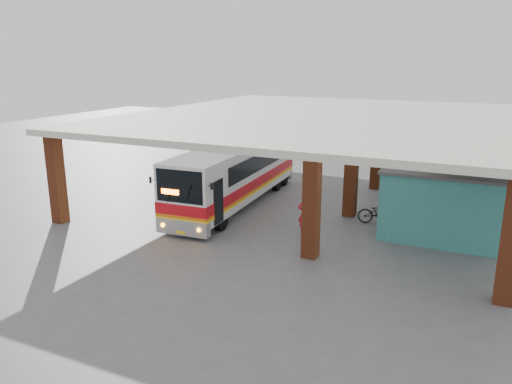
{
  "coord_description": "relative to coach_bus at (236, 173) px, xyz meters",
  "views": [
    {
      "loc": [
        9.03,
        -20.88,
        7.79
      ],
      "look_at": [
        -0.83,
        0.0,
        1.53
      ],
      "focal_mm": 35.0,
      "sensor_mm": 36.0,
      "label": 1
    }
  ],
  "objects": [
    {
      "name": "shop_building",
      "position": [
        10.64,
        1.62,
        -0.19
      ],
      "size": [
        5.2,
        8.2,
        3.11
      ],
      "color": "#2D7071",
      "rests_on": "ground"
    },
    {
      "name": "motorcycle",
      "position": [
        7.85,
        -0.08,
        -1.19
      ],
      "size": [
        2.26,
        1.14,
        1.13
      ],
      "primitive_type": "imported",
      "rotation": [
        0.0,
        0.0,
        1.76
      ],
      "color": "black",
      "rests_on": "ground"
    },
    {
      "name": "canopy_roof",
      "position": [
        3.65,
        4.12,
        2.74
      ],
      "size": [
        21.0,
        23.0,
        0.3
      ],
      "primitive_type": "cube",
      "color": "beige",
      "rests_on": "brick_columns"
    },
    {
      "name": "red_chair",
      "position": [
        8.23,
        6.0,
        -1.42
      ],
      "size": [
        0.5,
        0.5,
        0.74
      ],
      "rotation": [
        0.0,
        0.0,
        0.36
      ],
      "color": "red",
      "rests_on": "ground"
    },
    {
      "name": "pedestrian",
      "position": [
        5.03,
        -2.9,
        -0.82
      ],
      "size": [
        0.76,
        0.57,
        1.87
      ],
      "primitive_type": "imported",
      "rotation": [
        0.0,
        0.0,
        3.34
      ],
      "color": "red",
      "rests_on": "ground"
    },
    {
      "name": "ground",
      "position": [
        3.15,
        -2.38,
        -1.76
      ],
      "size": [
        90.0,
        90.0,
        0.0
      ],
      "primitive_type": "plane",
      "color": "#515154",
      "rests_on": "ground"
    },
    {
      "name": "coach_bus",
      "position": [
        0.0,
        0.0,
        0.0
      ],
      "size": [
        3.28,
        12.27,
        3.54
      ],
      "rotation": [
        0.0,
        0.0,
        0.06
      ],
      "color": "silver",
      "rests_on": "ground"
    },
    {
      "name": "brick_columns",
      "position": [
        4.58,
        2.62,
        0.42
      ],
      "size": [
        20.1,
        21.6,
        4.35
      ],
      "color": "brown",
      "rests_on": "ground"
    }
  ]
}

